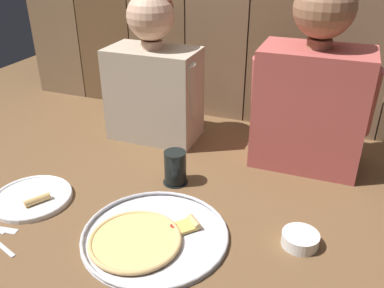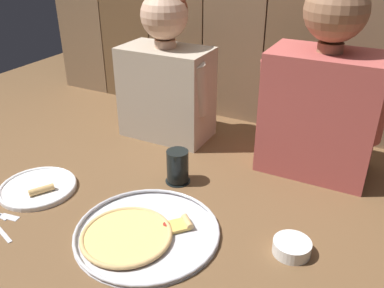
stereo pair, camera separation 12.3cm
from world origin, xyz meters
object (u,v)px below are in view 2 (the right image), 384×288
drinking_glass (178,167)px  diner_left (166,73)px  pizza_tray (140,233)px  dipping_bowl (292,247)px  diner_right (324,88)px  dinner_plate (38,188)px

drinking_glass → diner_left: size_ratio=0.20×
pizza_tray → dipping_bowl: (0.39, 0.13, 0.01)m
diner_left → diner_right: (0.60, 0.00, 0.04)m
dinner_plate → dipping_bowl: size_ratio=2.46×
diner_left → drinking_glass: bearing=-54.3°
dinner_plate → diner_right: 0.99m
dinner_plate → dipping_bowl: 0.82m
drinking_glass → dipping_bowl: (0.43, -0.17, -0.04)m
dipping_bowl → diner_right: diner_right is taller
pizza_tray → diner_left: diner_left is taller
dinner_plate → pizza_tray: bearing=-4.8°
diner_left → diner_right: diner_right is taller
pizza_tray → diner_right: size_ratio=0.63×
dipping_bowl → diner_left: size_ratio=0.17×
dinner_plate → dipping_bowl: bearing=6.3°
dinner_plate → diner_right: (0.76, 0.55, 0.29)m
pizza_tray → diner_left: size_ratio=0.71×
drinking_glass → dipping_bowl: bearing=-20.9°
dipping_bowl → diner_left: (-0.65, 0.46, 0.24)m
pizza_tray → drinking_glass: drinking_glass is taller
pizza_tray → dipping_bowl: bearing=17.9°
drinking_glass → diner_left: bearing=125.7°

